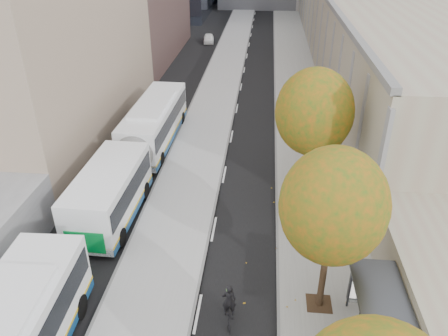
# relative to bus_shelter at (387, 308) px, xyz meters

# --- Properties ---
(bus_platform) EXTENTS (4.25, 150.00, 0.15)m
(bus_platform) POSITION_rel_bus_shelter_xyz_m (-9.56, 24.04, -2.11)
(bus_platform) COLOR #B1B1B1
(bus_platform) RESTS_ON ground
(sidewalk) EXTENTS (4.75, 150.00, 0.08)m
(sidewalk) POSITION_rel_bus_shelter_xyz_m (-1.56, 24.04, -2.15)
(sidewalk) COLOR gray
(sidewalk) RESTS_ON ground
(building_tan) EXTENTS (18.00, 92.00, 8.00)m
(building_tan) POSITION_rel_bus_shelter_xyz_m (9.81, 53.04, 1.81)
(building_tan) COLOR #A08F7B
(building_tan) RESTS_ON ground
(bus_shelter) EXTENTS (1.90, 4.40, 2.53)m
(bus_shelter) POSITION_rel_bus_shelter_xyz_m (0.00, 0.00, 0.00)
(bus_shelter) COLOR #383A3F
(bus_shelter) RESTS_ON sidewalk
(tree_c) EXTENTS (4.20, 4.20, 7.28)m
(tree_c) POSITION_rel_bus_shelter_xyz_m (-2.09, 2.04, 3.06)
(tree_c) COLOR black
(tree_c) RESTS_ON sidewalk
(tree_d) EXTENTS (4.40, 4.40, 7.60)m
(tree_d) POSITION_rel_bus_shelter_xyz_m (-2.09, 11.04, 3.28)
(tree_d) COLOR black
(tree_d) RESTS_ON sidewalk
(bus_far) EXTENTS (3.10, 18.77, 3.12)m
(bus_far) POSITION_rel_bus_shelter_xyz_m (-13.06, 13.20, -0.48)
(bus_far) COLOR white
(bus_far) RESTS_ON ground
(cyclist) EXTENTS (0.64, 1.64, 2.04)m
(cyclist) POSITION_rel_bus_shelter_xyz_m (-5.96, 0.75, -1.43)
(cyclist) COLOR black
(cyclist) RESTS_ON ground
(distant_car) EXTENTS (1.81, 3.69, 1.21)m
(distant_car) POSITION_rel_bus_shelter_xyz_m (-13.06, 49.60, -1.58)
(distant_car) COLOR white
(distant_car) RESTS_ON ground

